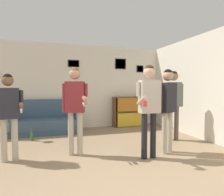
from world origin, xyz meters
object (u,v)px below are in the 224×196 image
(person_player_foreground_center, at_px, (75,101))
(bottle_on_floor, at_px, (32,136))
(person_player_foreground_left, at_px, (8,108))
(person_spectator_near_bookshelf, at_px, (168,102))
(couch, at_px, (46,122))
(person_spectator_far_right, at_px, (173,98))
(person_watcher_holding_cup, at_px, (149,101))
(bookshelf, at_px, (129,112))

(person_player_foreground_center, height_order, bottle_on_floor, person_player_foreground_center)
(person_player_foreground_left, bearing_deg, person_spectator_near_bookshelf, -8.59)
(couch, xyz_separation_m, person_spectator_far_right, (3.08, -1.80, 0.77))
(couch, relative_size, person_player_foreground_left, 1.19)
(person_player_foreground_center, distance_m, person_spectator_near_bookshelf, 1.85)
(couch, relative_size, person_spectator_near_bookshelf, 1.10)
(person_spectator_far_right, bearing_deg, person_watcher_holding_cup, -140.62)
(person_player_foreground_left, bearing_deg, bookshelf, 35.60)
(couch, height_order, person_watcher_holding_cup, person_watcher_holding_cup)
(person_spectator_near_bookshelf, distance_m, person_spectator_far_right, 1.08)
(person_player_foreground_left, height_order, person_player_foreground_center, person_player_foreground_center)
(person_player_foreground_left, distance_m, person_spectator_near_bookshelf, 3.02)
(person_watcher_holding_cup, relative_size, person_spectator_near_bookshelf, 1.03)
(person_player_foreground_center, xyz_separation_m, bottle_on_floor, (-0.92, 1.42, -0.96))
(bookshelf, bearing_deg, bottle_on_floor, -162.50)
(person_watcher_holding_cup, bearing_deg, couch, 123.97)
(person_player_foreground_left, xyz_separation_m, person_spectator_far_right, (3.68, 0.37, 0.12))
(bookshelf, relative_size, person_player_foreground_left, 0.68)
(person_watcher_holding_cup, bearing_deg, person_player_foreground_left, 165.88)
(couch, xyz_separation_m, person_watcher_holding_cup, (1.88, -2.79, 0.78))
(couch, relative_size, person_player_foreground_center, 1.09)
(bookshelf, distance_m, person_spectator_far_right, 2.10)
(bookshelf, height_order, person_player_foreground_center, person_player_foreground_center)
(couch, distance_m, person_watcher_holding_cup, 3.45)
(person_player_foreground_left, distance_m, person_watcher_holding_cup, 2.56)
(bookshelf, xyz_separation_m, person_watcher_holding_cup, (-0.81, -2.97, 0.58))
(person_player_foreground_center, xyz_separation_m, person_watcher_holding_cup, (1.29, -0.60, 0.02))
(person_player_foreground_left, height_order, person_spectator_near_bookshelf, person_spectator_near_bookshelf)
(person_watcher_holding_cup, relative_size, bottle_on_floor, 6.43)
(bookshelf, distance_m, person_spectator_near_bookshelf, 2.87)
(person_spectator_near_bookshelf, bearing_deg, person_player_foreground_center, 166.65)
(person_player_foreground_left, relative_size, person_watcher_holding_cup, 0.90)
(couch, relative_size, person_watcher_holding_cup, 1.07)
(couch, height_order, person_player_foreground_left, person_player_foreground_left)
(couch, bearing_deg, person_spectator_near_bookshelf, -47.62)
(person_player_foreground_center, height_order, person_spectator_far_right, person_spectator_far_right)
(person_player_foreground_left, distance_m, person_spectator_far_right, 3.70)
(person_player_foreground_center, relative_size, person_spectator_near_bookshelf, 1.02)
(bookshelf, bearing_deg, person_player_foreground_left, -144.40)
(person_spectator_far_right, bearing_deg, person_spectator_near_bookshelf, -130.47)
(couch, xyz_separation_m, bookshelf, (2.68, 0.19, 0.20))
(person_player_foreground_left, height_order, bottle_on_floor, person_player_foreground_left)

